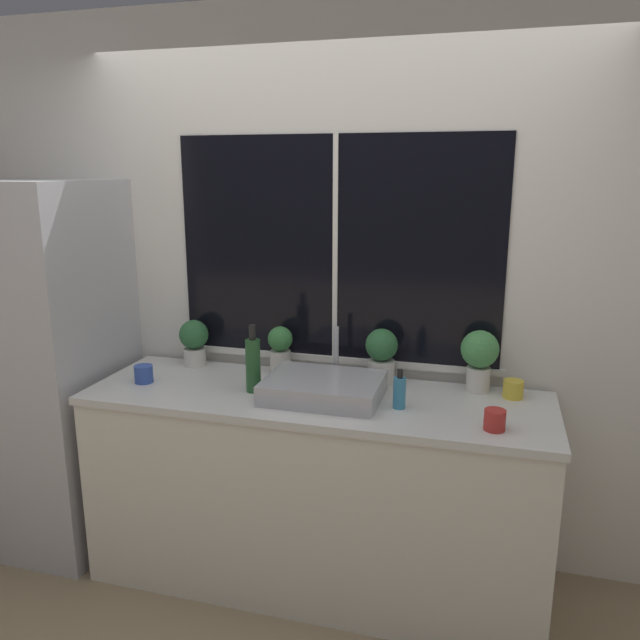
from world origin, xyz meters
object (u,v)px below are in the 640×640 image
at_px(sink, 324,387).
at_px(mug_red, 495,420).
at_px(potted_plant_center_left, 280,348).
at_px(potted_plant_far_right, 479,355).
at_px(potted_plant_center_right, 381,354).
at_px(mug_yellow, 513,389).
at_px(mug_blue, 144,374).
at_px(refrigerator, 42,366).
at_px(bottle_tall, 253,364).
at_px(potted_plant_far_left, 194,340).
at_px(soap_bottle, 399,392).

xyz_separation_m(sink, mug_red, (0.74, -0.17, -0.00)).
height_order(potted_plant_center_left, mug_red, potted_plant_center_left).
distance_m(sink, potted_plant_far_right, 0.72).
xyz_separation_m(sink, potted_plant_center_right, (0.21, 0.27, 0.10)).
height_order(potted_plant_center_left, mug_yellow, potted_plant_center_left).
relative_size(mug_blue, mug_red, 1.04).
distance_m(refrigerator, bottle_tall, 1.20).
bearing_deg(potted_plant_far_right, refrigerator, -173.80).
height_order(potted_plant_far_left, potted_plant_center_left, potted_plant_far_left).
bearing_deg(refrigerator, mug_blue, -6.58).
bearing_deg(sink, potted_plant_far_left, 160.72).
bearing_deg(potted_plant_center_right, potted_plant_far_right, 0.00).
distance_m(sink, soap_bottle, 0.35).
bearing_deg(soap_bottle, refrigerator, 177.84).
distance_m(bottle_tall, mug_blue, 0.56).
xyz_separation_m(bottle_tall, mug_yellow, (1.14, 0.24, -0.09)).
bearing_deg(refrigerator, potted_plant_center_left, 10.96).
distance_m(potted_plant_far_left, mug_red, 1.57).
bearing_deg(refrigerator, potted_plant_far_left, 17.49).
distance_m(sink, bottle_tall, 0.34).
height_order(potted_plant_center_right, bottle_tall, bottle_tall).
relative_size(potted_plant_center_left, potted_plant_far_right, 0.84).
xyz_separation_m(sink, mug_blue, (-0.88, -0.04, -0.00)).
relative_size(potted_plant_center_left, mug_blue, 2.73).
height_order(potted_plant_far_left, potted_plant_far_right, potted_plant_far_right).
bearing_deg(potted_plant_center_left, sink, -42.07).
xyz_separation_m(soap_bottle, bottle_tall, (-0.67, 0.02, 0.06)).
bearing_deg(soap_bottle, potted_plant_far_right, 44.19).
bearing_deg(refrigerator, soap_bottle, -2.16).
distance_m(potted_plant_far_left, soap_bottle, 1.16).
relative_size(soap_bottle, mug_red, 2.06).
bearing_deg(refrigerator, potted_plant_center_right, 7.79).
bearing_deg(potted_plant_far_right, potted_plant_center_left, 180.00).
relative_size(soap_bottle, mug_yellow, 1.93).
relative_size(potted_plant_center_left, soap_bottle, 1.39).
distance_m(potted_plant_far_right, bottle_tall, 1.03).
distance_m(mug_blue, mug_red, 1.62).
bearing_deg(mug_blue, soap_bottle, 0.16).
height_order(potted_plant_center_left, mug_blue, potted_plant_center_left).
bearing_deg(potted_plant_center_right, mug_yellow, -4.43).
relative_size(potted_plant_center_right, mug_red, 3.13).
height_order(sink, mug_blue, sink).
height_order(mug_yellow, mug_red, mug_red).
distance_m(refrigerator, soap_bottle, 1.86).
bearing_deg(soap_bottle, potted_plant_center_left, 154.46).
height_order(potted_plant_far_right, mug_blue, potted_plant_far_right).
bearing_deg(potted_plant_center_right, potted_plant_center_left, 180.00).
bearing_deg(potted_plant_center_left, soap_bottle, -25.54).
bearing_deg(potted_plant_center_right, mug_blue, -164.13).
relative_size(potted_plant_far_left, potted_plant_center_left, 1.00).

